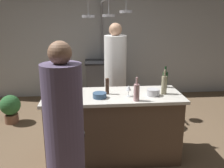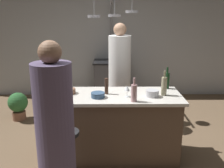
{
  "view_description": "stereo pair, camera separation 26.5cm",
  "coord_description": "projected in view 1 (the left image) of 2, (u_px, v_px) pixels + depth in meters",
  "views": [
    {
      "loc": [
        -0.29,
        -3.1,
        1.92
      ],
      "look_at": [
        0.0,
        0.15,
        1.0
      ],
      "focal_mm": 40.35,
      "sensor_mm": 36.0,
      "label": 1
    },
    {
      "loc": [
        -0.02,
        -3.12,
        1.92
      ],
      "look_at": [
        0.0,
        0.15,
        1.0
      ],
      "focal_mm": 40.35,
      "sensor_mm": 36.0,
      "label": 2
    }
  ],
  "objects": [
    {
      "name": "wine_bottle_rose",
      "position": [
        137.0,
        92.0,
        3.01
      ],
      "size": [
        0.07,
        0.07,
        0.29
      ],
      "color": "#B78C8E",
      "rests_on": "kitchen_island"
    },
    {
      "name": "wine_bottle_green",
      "position": [
        58.0,
        86.0,
        3.24
      ],
      "size": [
        0.07,
        0.07,
        0.29
      ],
      "color": "#193D23",
      "rests_on": "kitchen_island"
    },
    {
      "name": "kitchen_island",
      "position": [
        113.0,
        126.0,
        3.4
      ],
      "size": [
        1.8,
        0.72,
        0.9
      ],
      "color": "brown",
      "rests_on": "ground_plane"
    },
    {
      "name": "overhead_pot_rack",
      "position": [
        105.0,
        27.0,
        4.88
      ],
      "size": [
        0.87,
        1.51,
        2.17
      ],
      "color": "gray",
      "rests_on": "ground_plane"
    },
    {
      "name": "wine_glass_near_right_guest",
      "position": [
        50.0,
        88.0,
        3.18
      ],
      "size": [
        0.07,
        0.07,
        0.15
      ],
      "color": "silver",
      "rests_on": "kitchen_island"
    },
    {
      "name": "guest_left",
      "position": [
        65.0,
        140.0,
        2.33
      ],
      "size": [
        0.36,
        0.36,
        1.7
      ],
      "color": "#594C6B",
      "rests_on": "ground_plane"
    },
    {
      "name": "potted_plant",
      "position": [
        10.0,
        107.0,
        4.51
      ],
      "size": [
        0.36,
        0.36,
        0.52
      ],
      "color": "brown",
      "rests_on": "ground_plane"
    },
    {
      "name": "ground_plane",
      "position": [
        113.0,
        156.0,
        3.52
      ],
      "size": [
        9.0,
        9.0,
        0.0
      ],
      "primitive_type": "plane",
      "color": "brown"
    },
    {
      "name": "wine_bottle_red",
      "position": [
        165.0,
        79.0,
        3.57
      ],
      "size": [
        0.07,
        0.07,
        0.31
      ],
      "color": "#143319",
      "rests_on": "kitchen_island"
    },
    {
      "name": "mixing_bowl_blue",
      "position": [
        100.0,
        95.0,
        3.14
      ],
      "size": [
        0.17,
        0.17,
        0.07
      ],
      "primitive_type": "cylinder",
      "color": "#334C6B",
      "rests_on": "kitchen_island"
    },
    {
      "name": "mixing_bowl_wooden",
      "position": [
        70.0,
        92.0,
        3.27
      ],
      "size": [
        0.16,
        0.16,
        0.07
      ],
      "primitive_type": "cylinder",
      "color": "brown",
      "rests_on": "kitchen_island"
    },
    {
      "name": "back_wall",
      "position": [
        102.0,
        41.0,
        5.9
      ],
      "size": [
        6.4,
        0.16,
        2.6
      ],
      "primitive_type": "cube",
      "color": "#B2B7BC",
      "rests_on": "ground_plane"
    },
    {
      "name": "wine_glass_by_chef",
      "position": [
        129.0,
        88.0,
        3.18
      ],
      "size": [
        0.07,
        0.07,
        0.15
      ],
      "color": "silver",
      "rests_on": "kitchen_island"
    },
    {
      "name": "pepper_mill",
      "position": [
        107.0,
        86.0,
        3.27
      ],
      "size": [
        0.05,
        0.05,
        0.21
      ],
      "primitive_type": "cylinder",
      "color": "#382319",
      "rests_on": "kitchen_island"
    },
    {
      "name": "bar_stool_left",
      "position": [
        74.0,
        158.0,
        2.78
      ],
      "size": [
        0.28,
        0.28,
        0.68
      ],
      "color": "#4C4C51",
      "rests_on": "ground_plane"
    },
    {
      "name": "mixing_bowl_steel",
      "position": [
        153.0,
        92.0,
        3.23
      ],
      "size": [
        0.16,
        0.16,
        0.08
      ],
      "primitive_type": "cylinder",
      "color": "#B7B7BC",
      "rests_on": "kitchen_island"
    },
    {
      "name": "chef",
      "position": [
        115.0,
        80.0,
        4.32
      ],
      "size": [
        0.37,
        0.37,
        1.77
      ],
      "color": "white",
      "rests_on": "ground_plane"
    },
    {
      "name": "wine_bottle_white",
      "position": [
        164.0,
        85.0,
        3.27
      ],
      "size": [
        0.07,
        0.07,
        0.32
      ],
      "color": "gray",
      "rests_on": "kitchen_island"
    },
    {
      "name": "stove_range",
      "position": [
        103.0,
        80.0,
        5.75
      ],
      "size": [
        0.8,
        0.64,
        0.89
      ],
      "color": "#47474C",
      "rests_on": "ground_plane"
    }
  ]
}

